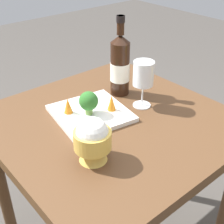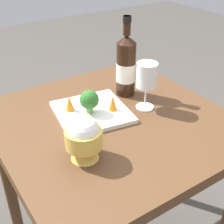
{
  "view_description": "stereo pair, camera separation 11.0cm",
  "coord_description": "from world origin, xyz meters",
  "views": [
    {
      "loc": [
        0.6,
        0.71,
        1.36
      ],
      "look_at": [
        0.0,
        0.0,
        0.79
      ],
      "focal_mm": 50.25,
      "sensor_mm": 36.0,
      "label": 1
    },
    {
      "loc": [
        0.52,
        0.78,
        1.36
      ],
      "look_at": [
        0.0,
        0.0,
        0.79
      ],
      "focal_mm": 50.25,
      "sensor_mm": 36.0,
      "label": 2
    }
  ],
  "objects": [
    {
      "name": "wine_bottle",
      "position": [
        -0.15,
        -0.13,
        0.88
      ],
      "size": [
        0.08,
        0.08,
        0.31
      ],
      "color": "black",
      "rests_on": "dining_table"
    },
    {
      "name": "broccoli_floret",
      "position": [
        0.05,
        -0.06,
        0.82
      ],
      "size": [
        0.07,
        0.07,
        0.09
      ],
      "color": "#729E4C",
      "rests_on": "serving_plate"
    },
    {
      "name": "rice_bowl",
      "position": [
        0.18,
        0.13,
        0.83
      ],
      "size": [
        0.11,
        0.11,
        0.14
      ],
      "color": "gold",
      "rests_on": "dining_table"
    },
    {
      "name": "dining_table",
      "position": [
        0.0,
        0.0,
        0.65
      ],
      "size": [
        0.79,
        0.79,
        0.76
      ],
      "color": "brown",
      "rests_on": "ground_plane"
    },
    {
      "name": "wine_glass",
      "position": [
        -0.15,
        -0.0,
        0.89
      ],
      "size": [
        0.08,
        0.08,
        0.18
      ],
      "color": "white",
      "rests_on": "dining_table"
    },
    {
      "name": "carrot_garnish_right",
      "position": [
        0.11,
        -0.12,
        0.8
      ],
      "size": [
        0.03,
        0.03,
        0.06
      ],
      "color": "orange",
      "rests_on": "serving_plate"
    },
    {
      "name": "serving_plate",
      "position": [
        0.04,
        -0.07,
        0.77
      ],
      "size": [
        0.29,
        0.29,
        0.02
      ],
      "rotation": [
        0.0,
        0.0,
        -0.16
      ],
      "color": "white",
      "rests_on": "dining_table"
    },
    {
      "name": "carrot_garnish_left",
      "position": [
        -0.02,
        -0.03,
        0.8
      ],
      "size": [
        0.03,
        0.03,
        0.06
      ],
      "color": "orange",
      "rests_on": "serving_plate"
    }
  ]
}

